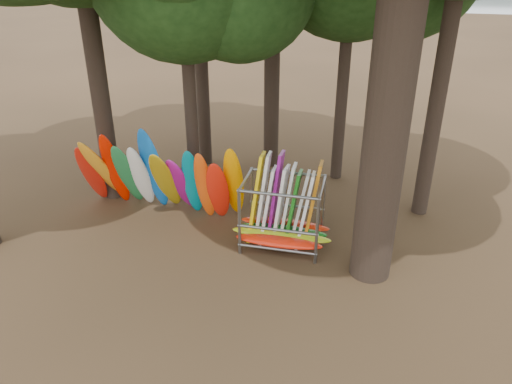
# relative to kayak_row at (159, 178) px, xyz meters

# --- Properties ---
(ground) EXTENTS (120.00, 120.00, 0.00)m
(ground) POSITION_rel_kayak_row_xyz_m (2.75, -1.95, -1.31)
(ground) COLOR #47331E
(ground) RESTS_ON ground
(lake) EXTENTS (160.00, 160.00, 0.00)m
(lake) POSITION_rel_kayak_row_xyz_m (2.75, 58.05, -1.31)
(lake) COLOR gray
(lake) RESTS_ON ground
(kayak_row) EXTENTS (5.72, 2.16, 3.27)m
(kayak_row) POSITION_rel_kayak_row_xyz_m (0.00, 0.00, 0.00)
(kayak_row) COLOR red
(kayak_row) RESTS_ON ground
(storage_rack) EXTENTS (3.00, 1.58, 2.85)m
(storage_rack) POSITION_rel_kayak_row_xyz_m (4.29, -0.98, -0.32)
(storage_rack) COLOR slate
(storage_rack) RESTS_ON ground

